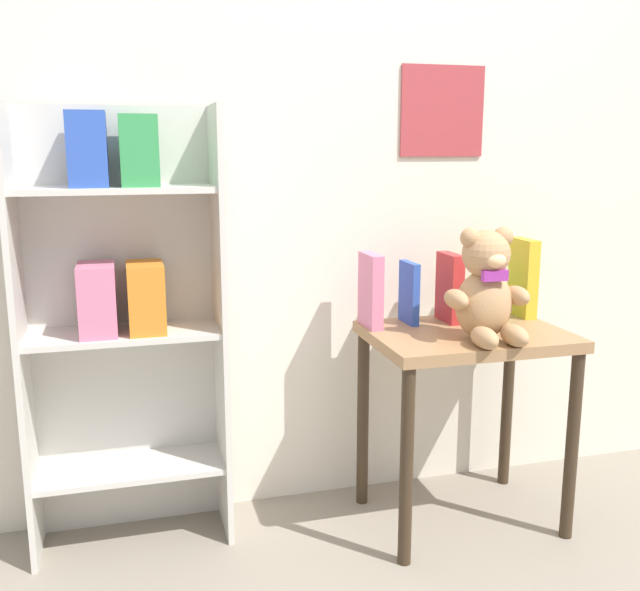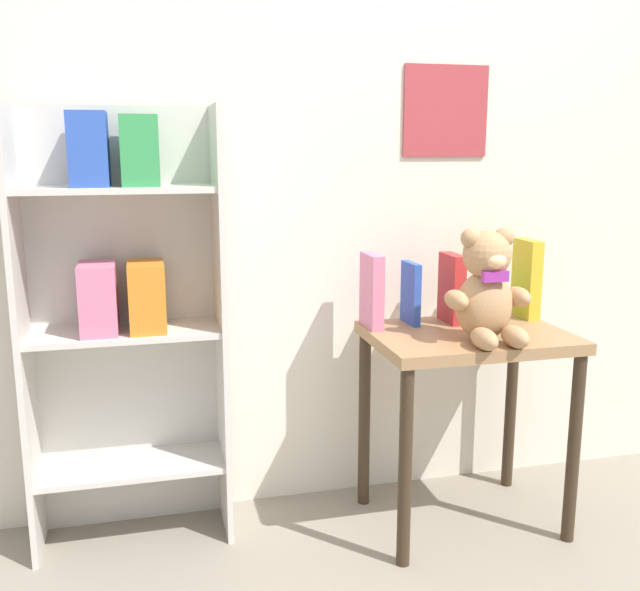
{
  "view_description": "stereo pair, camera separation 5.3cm",
  "coord_description": "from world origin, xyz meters",
  "px_view_note": "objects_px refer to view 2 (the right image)",
  "views": [
    {
      "loc": [
        -0.75,
        -0.85,
        1.22
      ],
      "look_at": [
        -0.19,
        1.18,
        0.78
      ],
      "focal_mm": 40.0,
      "sensor_mm": 36.0,
      "label": 1
    },
    {
      "loc": [
        -0.7,
        -0.87,
        1.22
      ],
      "look_at": [
        -0.19,
        1.18,
        0.78
      ],
      "focal_mm": 40.0,
      "sensor_mm": 36.0,
      "label": 2
    }
  ],
  "objects_px": {
    "book_standing_green": "(488,290)",
    "book_standing_yellow": "(527,279)",
    "display_table": "(467,365)",
    "book_standing_pink": "(372,291)",
    "book_standing_red": "(452,288)",
    "bookshelf_side": "(123,298)",
    "book_standing_blue": "(411,293)",
    "teddy_bear": "(487,290)"
  },
  "relations": [
    {
      "from": "book_standing_yellow",
      "to": "teddy_bear",
      "type": "bearing_deg",
      "value": -136.81
    },
    {
      "from": "book_standing_blue",
      "to": "book_standing_red",
      "type": "relative_size",
      "value": 0.89
    },
    {
      "from": "teddy_bear",
      "to": "book_standing_yellow",
      "type": "bearing_deg",
      "value": 41.91
    },
    {
      "from": "bookshelf_side",
      "to": "display_table",
      "type": "bearing_deg",
      "value": -10.51
    },
    {
      "from": "display_table",
      "to": "book_standing_blue",
      "type": "distance_m",
      "value": 0.29
    },
    {
      "from": "book_standing_pink",
      "to": "book_standing_green",
      "type": "height_order",
      "value": "book_standing_pink"
    },
    {
      "from": "book_standing_red",
      "to": "book_standing_yellow",
      "type": "distance_m",
      "value": 0.28
    },
    {
      "from": "bookshelf_side",
      "to": "book_standing_yellow",
      "type": "bearing_deg",
      "value": -2.39
    },
    {
      "from": "bookshelf_side",
      "to": "book_standing_yellow",
      "type": "xyz_separation_m",
      "value": [
        1.33,
        -0.06,
        0.01
      ]
    },
    {
      "from": "book_standing_red",
      "to": "book_standing_yellow",
      "type": "height_order",
      "value": "book_standing_yellow"
    },
    {
      "from": "book_standing_blue",
      "to": "book_standing_green",
      "type": "distance_m",
      "value": 0.28
    },
    {
      "from": "book_standing_blue",
      "to": "book_standing_yellow",
      "type": "relative_size",
      "value": 0.76
    },
    {
      "from": "bookshelf_side",
      "to": "book_standing_pink",
      "type": "distance_m",
      "value": 0.77
    },
    {
      "from": "book_standing_yellow",
      "to": "book_standing_green",
      "type": "bearing_deg",
      "value": 177.46
    },
    {
      "from": "book_standing_pink",
      "to": "book_standing_yellow",
      "type": "distance_m",
      "value": 0.55
    },
    {
      "from": "bookshelf_side",
      "to": "book_standing_red",
      "type": "relative_size",
      "value": 5.88
    },
    {
      "from": "book_standing_pink",
      "to": "book_standing_blue",
      "type": "bearing_deg",
      "value": 4.91
    },
    {
      "from": "bookshelf_side",
      "to": "teddy_bear",
      "type": "height_order",
      "value": "bookshelf_side"
    },
    {
      "from": "book_standing_red",
      "to": "book_standing_green",
      "type": "distance_m",
      "value": 0.14
    },
    {
      "from": "book_standing_red",
      "to": "book_standing_green",
      "type": "relative_size",
      "value": 1.16
    },
    {
      "from": "book_standing_blue",
      "to": "book_standing_yellow",
      "type": "distance_m",
      "value": 0.42
    },
    {
      "from": "book_standing_pink",
      "to": "bookshelf_side",
      "type": "bearing_deg",
      "value": 175.17
    },
    {
      "from": "book_standing_pink",
      "to": "book_standing_red",
      "type": "xyz_separation_m",
      "value": [
        0.28,
        -0.0,
        -0.01
      ]
    },
    {
      "from": "book_standing_green",
      "to": "book_standing_yellow",
      "type": "height_order",
      "value": "book_standing_yellow"
    },
    {
      "from": "display_table",
      "to": "book_standing_green",
      "type": "distance_m",
      "value": 0.29
    },
    {
      "from": "book_standing_blue",
      "to": "book_standing_yellow",
      "type": "height_order",
      "value": "book_standing_yellow"
    },
    {
      "from": "display_table",
      "to": "book_standing_yellow",
      "type": "bearing_deg",
      "value": 26.71
    },
    {
      "from": "book_standing_pink",
      "to": "book_standing_yellow",
      "type": "relative_size",
      "value": 0.89
    },
    {
      "from": "teddy_bear",
      "to": "book_standing_pink",
      "type": "height_order",
      "value": "teddy_bear"
    },
    {
      "from": "book_standing_pink",
      "to": "book_standing_blue",
      "type": "distance_m",
      "value": 0.14
    },
    {
      "from": "teddy_bear",
      "to": "book_standing_yellow",
      "type": "distance_m",
      "value": 0.37
    },
    {
      "from": "teddy_bear",
      "to": "book_standing_red",
      "type": "bearing_deg",
      "value": 90.75
    },
    {
      "from": "display_table",
      "to": "book_standing_red",
      "type": "relative_size",
      "value": 2.84
    },
    {
      "from": "display_table",
      "to": "book_standing_blue",
      "type": "bearing_deg",
      "value": 133.13
    },
    {
      "from": "book_standing_pink",
      "to": "book_standing_red",
      "type": "distance_m",
      "value": 0.28
    },
    {
      "from": "display_table",
      "to": "bookshelf_side",
      "type": "bearing_deg",
      "value": 169.49
    },
    {
      "from": "book_standing_green",
      "to": "book_standing_yellow",
      "type": "distance_m",
      "value": 0.14
    },
    {
      "from": "display_table",
      "to": "book_standing_yellow",
      "type": "xyz_separation_m",
      "value": [
        0.28,
        0.14,
        0.24
      ]
    },
    {
      "from": "book_standing_green",
      "to": "teddy_bear",
      "type": "bearing_deg",
      "value": -120.64
    },
    {
      "from": "book_standing_blue",
      "to": "teddy_bear",
      "type": "bearing_deg",
      "value": -62.0
    },
    {
      "from": "book_standing_pink",
      "to": "display_table",
      "type": "bearing_deg",
      "value": -26.38
    },
    {
      "from": "bookshelf_side",
      "to": "teddy_bear",
      "type": "distance_m",
      "value": 1.09
    }
  ]
}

